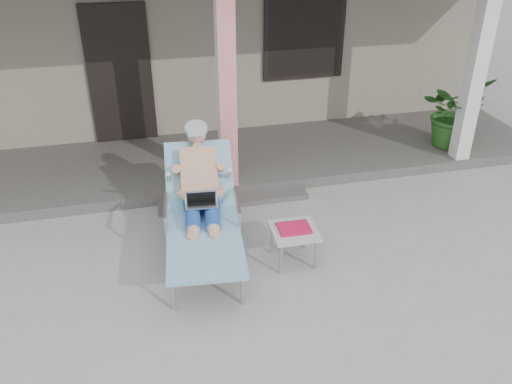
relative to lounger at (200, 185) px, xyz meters
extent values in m
plane|color=#9E9E99|center=(0.54, -0.92, -0.84)|extent=(60.00, 60.00, 0.00)
cube|color=gray|center=(0.54, 5.58, 0.66)|extent=(10.00, 5.00, 3.00)
cube|color=black|center=(-0.76, 3.05, 0.36)|extent=(0.95, 0.06, 2.10)
cube|color=black|center=(2.14, 3.05, 0.81)|extent=(1.20, 0.06, 1.30)
cube|color=black|center=(2.14, 3.04, 0.81)|extent=(1.32, 0.05, 1.42)
cube|color=#605B56|center=(0.54, 2.08, -0.76)|extent=(10.00, 2.00, 0.15)
cube|color=red|center=(0.54, 1.23, 0.62)|extent=(0.22, 0.22, 2.61)
cube|color=silver|center=(4.04, 1.23, 0.62)|extent=(0.22, 0.22, 2.61)
cube|color=#605B56|center=(0.54, 0.93, -0.80)|extent=(2.00, 0.30, 0.07)
cylinder|color=#B7B7BC|center=(-0.45, -0.99, -0.64)|extent=(0.05, 0.05, 0.40)
cylinder|color=#B7B7BC|center=(0.24, -1.06, -0.64)|extent=(0.05, 0.05, 0.40)
cylinder|color=#B7B7BC|center=(-0.30, 0.43, -0.64)|extent=(0.05, 0.05, 0.40)
cylinder|color=#B7B7BC|center=(0.38, 0.36, -0.64)|extent=(0.05, 0.05, 0.40)
cube|color=#B7B7BC|center=(-0.05, -0.52, -0.42)|extent=(0.81, 1.39, 0.03)
cube|color=#85C0CE|center=(-0.05, -0.52, -0.39)|extent=(0.92, 1.45, 0.04)
cube|color=#B7B7BC|center=(0.05, 0.45, -0.16)|extent=(0.74, 0.70, 0.54)
cube|color=#85C0CE|center=(0.05, 0.45, -0.12)|extent=(0.86, 0.79, 0.61)
cylinder|color=#B2B2B5|center=(0.08, 0.76, 0.36)|extent=(0.29, 0.29, 0.14)
cube|color=silver|center=(0.00, -0.04, -0.21)|extent=(0.39, 0.29, 0.26)
cube|color=#B5B6B0|center=(0.94, -0.48, -0.44)|extent=(0.51, 0.51, 0.04)
cylinder|color=#B7B7BC|center=(0.74, -0.68, -0.65)|extent=(0.04, 0.04, 0.38)
cylinder|color=#B7B7BC|center=(1.14, -0.68, -0.65)|extent=(0.04, 0.04, 0.38)
cylinder|color=#B7B7BC|center=(0.74, -0.28, -0.65)|extent=(0.04, 0.04, 0.38)
cylinder|color=#B7B7BC|center=(1.14, -0.28, -0.65)|extent=(0.04, 0.04, 0.38)
cube|color=#CB1541|center=(0.94, -0.48, -0.41)|extent=(0.35, 0.27, 0.03)
cube|color=black|center=(0.94, -0.35, -0.41)|extent=(0.35, 0.03, 0.03)
imported|color=#26591E|center=(4.12, 1.68, -0.15)|extent=(1.22, 1.15, 1.07)
camera|label=1|loc=(-0.61, -5.19, 2.84)|focal=38.00mm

